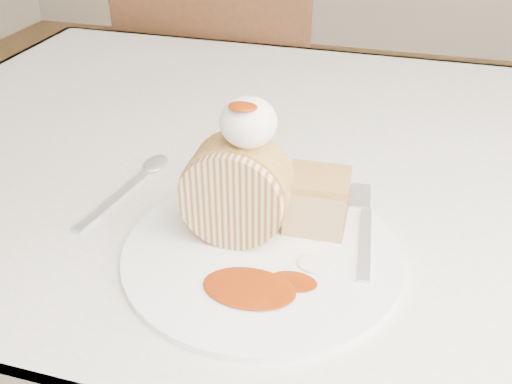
# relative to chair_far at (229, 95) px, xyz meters

# --- Properties ---
(table) EXTENTS (1.40, 0.90, 0.75)m
(table) POSITION_rel_chair_far_xyz_m (0.37, -0.60, 0.10)
(table) COLOR white
(table) RESTS_ON ground
(chair_far) EXTENTS (0.48, 0.48, 0.98)m
(chair_far) POSITION_rel_chair_far_xyz_m (0.00, 0.00, 0.00)
(chair_far) COLOR brown
(chair_far) RESTS_ON ground
(plate) EXTENTS (0.31, 0.31, 0.01)m
(plate) POSITION_rel_chair_far_xyz_m (0.32, -0.84, 0.20)
(plate) COLOR white
(plate) RESTS_ON table
(roulade_slice) EXTENTS (0.11, 0.06, 0.11)m
(roulade_slice) POSITION_rel_chair_far_xyz_m (0.28, -0.82, 0.25)
(roulade_slice) COLOR beige
(roulade_slice) RESTS_ON plate
(cake_chunk) EXTENTS (0.07, 0.06, 0.05)m
(cake_chunk) POSITION_rel_chair_far_xyz_m (0.36, -0.78, 0.23)
(cake_chunk) COLOR tan
(cake_chunk) RESTS_ON plate
(whipped_cream) EXTENTS (0.06, 0.06, 0.05)m
(whipped_cream) POSITION_rel_chair_far_xyz_m (0.30, -0.82, 0.33)
(whipped_cream) COLOR white
(whipped_cream) RESTS_ON roulade_slice
(caramel_drizzle) EXTENTS (0.03, 0.02, 0.01)m
(caramel_drizzle) POSITION_rel_chair_far_xyz_m (0.30, -0.83, 0.36)
(caramel_drizzle) COLOR maroon
(caramel_drizzle) RESTS_ON whipped_cream
(caramel_pool) EXTENTS (0.09, 0.06, 0.00)m
(caramel_pool) POSITION_rel_chair_far_xyz_m (0.32, -0.90, 0.20)
(caramel_pool) COLOR maroon
(caramel_pool) RESTS_ON plate
(fork) EXTENTS (0.04, 0.18, 0.00)m
(fork) POSITION_rel_chair_far_xyz_m (0.42, -0.80, 0.20)
(fork) COLOR silver
(fork) RESTS_ON plate
(spoon) EXTENTS (0.05, 0.18, 0.00)m
(spoon) POSITION_rel_chair_far_xyz_m (0.12, -0.79, 0.19)
(spoon) COLOR silver
(spoon) RESTS_ON table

